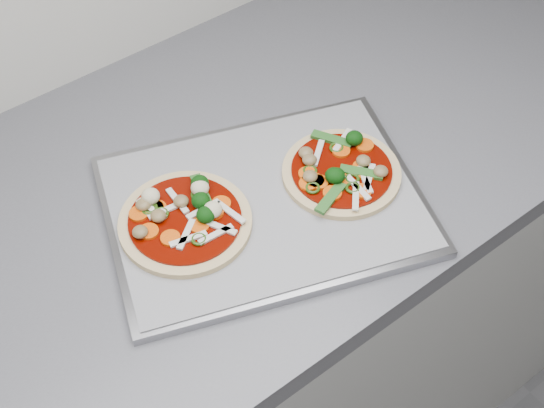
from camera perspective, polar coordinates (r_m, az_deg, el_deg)
base_cabinet at (r=1.46m, az=0.91°, el=-8.27°), size 3.60×0.60×0.86m
countertop at (r=1.10m, az=1.19°, el=4.23°), size 3.60×0.60×0.04m
baking_tray at (r=0.99m, az=-0.57°, el=-0.12°), size 0.49×0.42×0.01m
parchment at (r=0.99m, az=-0.57°, el=0.17°), size 0.46×0.40×0.00m
pizza_left at (r=0.96m, az=-6.58°, el=-0.98°), size 0.22×0.22×0.03m
pizza_right at (r=1.01m, az=5.20°, el=2.49°), size 0.19×0.19×0.03m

